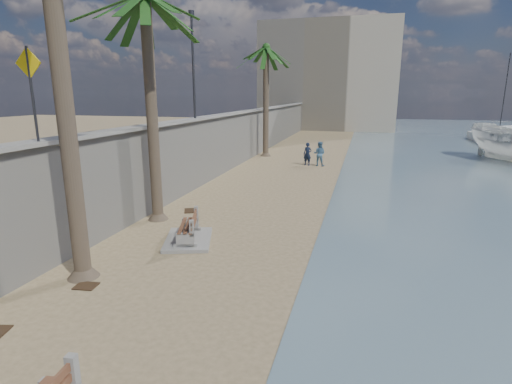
{
  "coord_description": "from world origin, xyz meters",
  "views": [
    {
      "loc": [
        3.37,
        -7.22,
        4.86
      ],
      "look_at": [
        -0.5,
        7.0,
        1.2
      ],
      "focal_mm": 28.0,
      "sensor_mm": 36.0,
      "label": 1
    }
  ],
  "objects_px": {
    "person_b": "(319,152)",
    "sailboat_west": "(500,128)",
    "person_a": "(308,152)",
    "bench_far": "(188,230)",
    "palm_back": "(266,49)",
    "yacht_far": "(496,140)",
    "palm_mid": "(145,0)"
  },
  "relations": [
    {
      "from": "bench_far",
      "to": "palm_mid",
      "type": "height_order",
      "value": "palm_mid"
    },
    {
      "from": "bench_far",
      "to": "person_b",
      "type": "bearing_deg",
      "value": 80.54
    },
    {
      "from": "bench_far",
      "to": "person_a",
      "type": "xyz_separation_m",
      "value": [
        1.8,
        15.6,
        0.5
      ]
    },
    {
      "from": "palm_back",
      "to": "person_b",
      "type": "bearing_deg",
      "value": -35.87
    },
    {
      "from": "palm_back",
      "to": "yacht_far",
      "type": "bearing_deg",
      "value": 34.41
    },
    {
      "from": "bench_far",
      "to": "sailboat_west",
      "type": "bearing_deg",
      "value": 64.76
    },
    {
      "from": "person_a",
      "to": "sailboat_west",
      "type": "bearing_deg",
      "value": 70.13
    },
    {
      "from": "palm_mid",
      "to": "sailboat_west",
      "type": "distance_m",
      "value": 52.87
    },
    {
      "from": "bench_far",
      "to": "sailboat_west",
      "type": "xyz_separation_m",
      "value": [
        22.62,
        47.98,
        -0.06
      ]
    },
    {
      "from": "palm_back",
      "to": "person_a",
      "type": "bearing_deg",
      "value": -41.48
    },
    {
      "from": "palm_back",
      "to": "person_a",
      "type": "distance_m",
      "value": 8.75
    },
    {
      "from": "sailboat_west",
      "to": "yacht_far",
      "type": "bearing_deg",
      "value": -106.69
    },
    {
      "from": "bench_far",
      "to": "person_a",
      "type": "bearing_deg",
      "value": 83.43
    },
    {
      "from": "bench_far",
      "to": "person_b",
      "type": "height_order",
      "value": "person_b"
    },
    {
      "from": "person_b",
      "to": "yacht_far",
      "type": "bearing_deg",
      "value": -123.37
    },
    {
      "from": "yacht_far",
      "to": "person_b",
      "type": "bearing_deg",
      "value": 133.99
    },
    {
      "from": "person_a",
      "to": "person_b",
      "type": "height_order",
      "value": "person_b"
    },
    {
      "from": "palm_mid",
      "to": "palm_back",
      "type": "distance_m",
      "value": 17.05
    },
    {
      "from": "bench_far",
      "to": "palm_mid",
      "type": "distance_m",
      "value": 8.14
    },
    {
      "from": "bench_far",
      "to": "yacht_far",
      "type": "bearing_deg",
      "value": 61.11
    },
    {
      "from": "person_a",
      "to": "yacht_far",
      "type": "distance_m",
      "value": 23.57
    },
    {
      "from": "palm_mid",
      "to": "person_b",
      "type": "height_order",
      "value": "palm_mid"
    },
    {
      "from": "bench_far",
      "to": "person_a",
      "type": "height_order",
      "value": "person_a"
    },
    {
      "from": "palm_mid",
      "to": "bench_far",
      "type": "bearing_deg",
      "value": -41.39
    },
    {
      "from": "person_a",
      "to": "person_b",
      "type": "bearing_deg",
      "value": 14.82
    },
    {
      "from": "person_b",
      "to": "sailboat_west",
      "type": "bearing_deg",
      "value": -112.96
    },
    {
      "from": "person_b",
      "to": "sailboat_west",
      "type": "height_order",
      "value": "sailboat_west"
    },
    {
      "from": "person_b",
      "to": "yacht_far",
      "type": "xyz_separation_m",
      "value": [
        15.43,
        17.04,
        -0.57
      ]
    },
    {
      "from": "palm_mid",
      "to": "sailboat_west",
      "type": "xyz_separation_m",
      "value": [
        24.78,
        46.07,
        -7.67
      ]
    },
    {
      "from": "bench_far",
      "to": "palm_back",
      "type": "distance_m",
      "value": 20.54
    },
    {
      "from": "palm_mid",
      "to": "sailboat_west",
      "type": "height_order",
      "value": "sailboat_west"
    },
    {
      "from": "palm_mid",
      "to": "person_a",
      "type": "distance_m",
      "value": 15.93
    }
  ]
}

